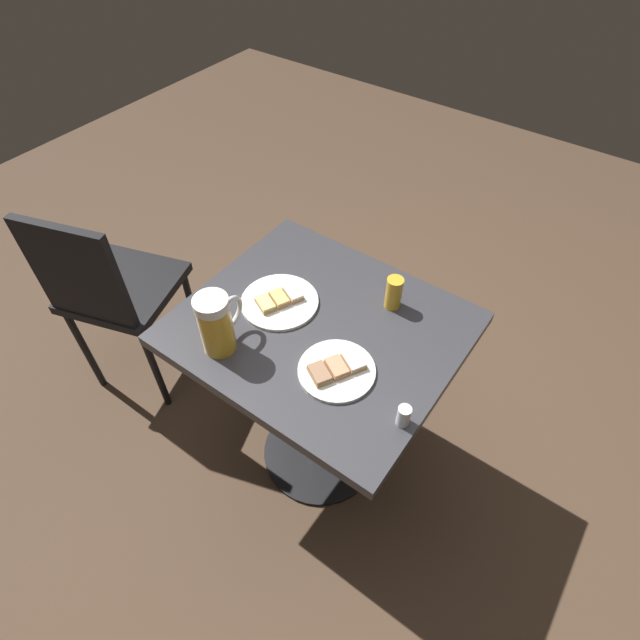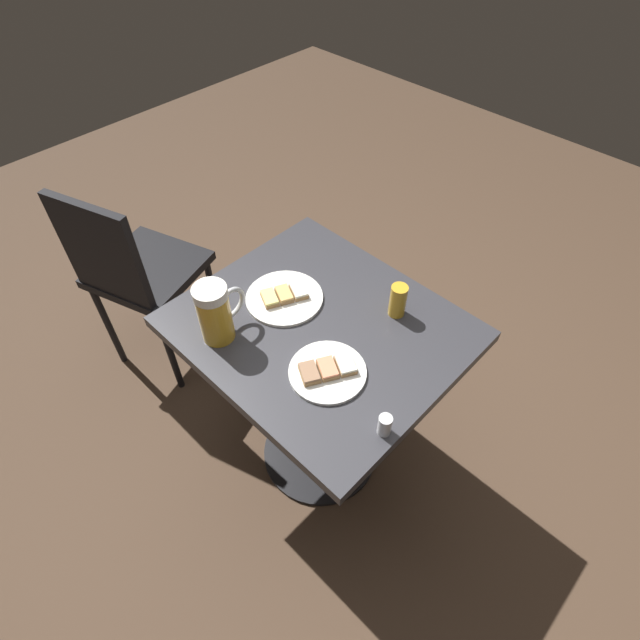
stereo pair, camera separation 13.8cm
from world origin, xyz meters
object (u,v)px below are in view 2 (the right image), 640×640
object	(u,v)px
beer_glass_small	(398,301)
salt_shaker	(385,425)
beer_mug	(216,312)
plate_near	(327,371)
plate_far	(284,297)
cafe_chair	(134,270)

from	to	relation	value
beer_glass_small	salt_shaker	size ratio (longest dim) A/B	1.71
beer_glass_small	beer_mug	bearing A→B (deg)	-36.53
plate_near	beer_mug	bearing A→B (deg)	-70.00
plate_near	salt_shaker	bearing A→B (deg)	81.54
plate_far	beer_glass_small	size ratio (longest dim) A/B	2.23
plate_far	beer_mug	world-z (taller)	beer_mug
cafe_chair	salt_shaker	bearing A→B (deg)	-17.45
plate_far	cafe_chair	bearing A→B (deg)	-77.68
plate_far	plate_near	bearing A→B (deg)	68.84
plate_far	salt_shaker	xyz separation A→B (m)	(0.14, 0.50, 0.02)
plate_far	beer_mug	xyz separation A→B (m)	(0.22, -0.03, 0.08)
plate_far	cafe_chair	size ratio (longest dim) A/B	0.26
plate_near	salt_shaker	distance (m)	0.22
plate_near	cafe_chair	world-z (taller)	cafe_chair
cafe_chair	beer_mug	bearing A→B (deg)	-23.90
plate_near	plate_far	distance (m)	0.30
plate_near	cafe_chair	distance (m)	1.00
beer_glass_small	cafe_chair	distance (m)	1.06
salt_shaker	plate_near	bearing A→B (deg)	-98.46
plate_near	beer_mug	xyz separation A→B (m)	(0.11, -0.31, 0.08)
beer_mug	cafe_chair	size ratio (longest dim) A/B	0.20
beer_glass_small	salt_shaker	bearing A→B (deg)	34.05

